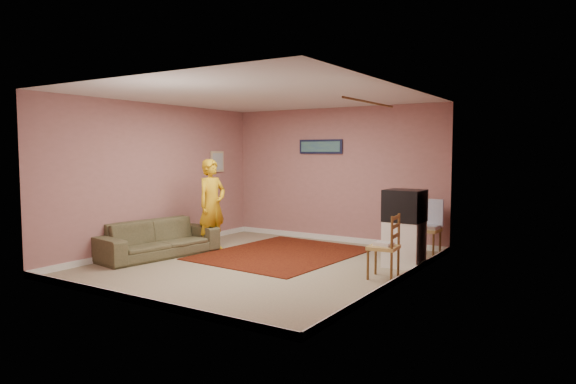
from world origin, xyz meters
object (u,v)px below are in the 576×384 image
Objects in this scene: chair_a at (427,224)px; person at (212,205)px; tv_cabinet at (404,244)px; sofa at (158,239)px; crt_tv at (404,206)px; chair_b at (384,239)px.

chair_a is 0.30× the size of person.
tv_cabinet is 1.44× the size of chair_a.
crt_tv is at bearing -59.03° from sofa.
sofa is (-3.79, -2.48, -0.24)m from chair_a.
chair_b is at bearing -87.87° from chair_a.
crt_tv is 1.19× the size of chair_b.
crt_tv is at bearing 179.07° from tv_cabinet.
chair_a is 1.86m from chair_b.
chair_a is 0.24× the size of sofa.
chair_b reaches higher than tv_cabinet.
crt_tv is 0.28× the size of sofa.
chair_a is at bearing 173.89° from chair_b.
tv_cabinet is 0.59m from crt_tv.
chair_b is at bearing -71.23° from sofa.
crt_tv is at bearing 175.92° from chair_b.
chair_a is at bearing -58.42° from person.
person reaches higher than chair_a.
chair_a reaches higher than tv_cabinet.
sofa is at bearing -158.57° from tv_cabinet.
tv_cabinet is at bearing -89.27° from chair_a.
person is at bearing -100.49° from chair_b.
person is (-3.39, -1.56, 0.27)m from chair_a.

